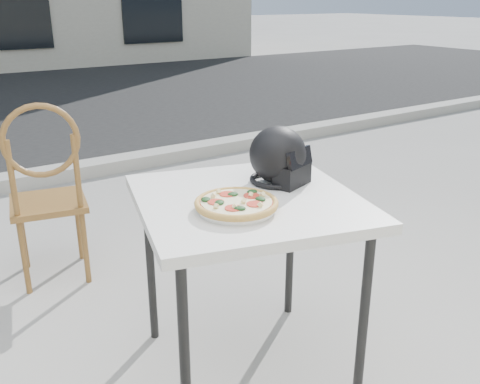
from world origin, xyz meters
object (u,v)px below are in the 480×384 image
cafe_table_main (248,214)px  plate (236,208)px  helmet (279,158)px  pizza (236,203)px  cafe_chair_main (46,185)px

cafe_table_main → plate: 0.18m
plate → helmet: (0.34, 0.17, 0.10)m
pizza → helmet: 0.39m
cafe_chair_main → pizza: bearing=116.6°
plate → cafe_chair_main: bearing=105.1°
plate → pizza: pizza is taller
helmet → cafe_chair_main: cafe_chair_main is taller
pizza → cafe_chair_main: bearing=105.1°
helmet → plate: bearing=-172.2°
cafe_table_main → plate: (-0.12, -0.10, 0.08)m
pizza → plate: bearing=-108.3°
cafe_table_main → helmet: helmet is taller
cafe_table_main → plate: size_ratio=3.25×
plate → helmet: size_ratio=1.04×
cafe_chair_main → plate: bearing=116.6°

